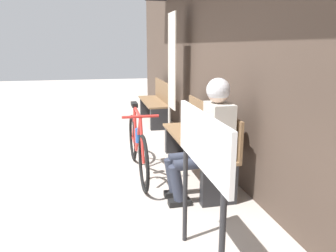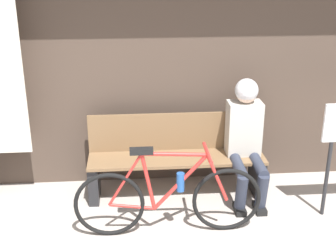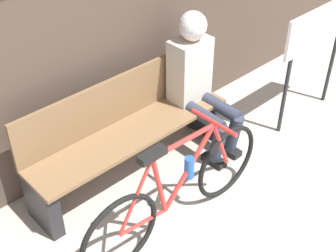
# 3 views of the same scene
# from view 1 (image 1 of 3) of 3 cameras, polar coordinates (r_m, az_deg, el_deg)

# --- Properties ---
(storefront_wall) EXTENTS (12.00, 0.56, 3.20)m
(storefront_wall) POSITION_cam_1_polar(r_m,az_deg,el_deg) (4.11, 10.07, 15.52)
(storefront_wall) COLOR #4C3D33
(storefront_wall) RESTS_ON ground_plane
(park_bench_near) EXTENTS (1.78, 0.42, 0.83)m
(park_bench_near) POSITION_cam_1_polar(r_m,az_deg,el_deg) (3.98, 5.39, -2.76)
(park_bench_near) COLOR brown
(park_bench_near) RESTS_ON ground_plane
(bicycle) EXTENTS (1.66, 0.40, 0.84)m
(bicycle) POSITION_cam_1_polar(r_m,az_deg,el_deg) (3.97, -5.34, -3.41)
(bicycle) COLOR black
(bicycle) RESTS_ON ground_plane
(person_seated) EXTENTS (0.34, 0.64, 1.23)m
(person_seated) POSITION_cam_1_polar(r_m,az_deg,el_deg) (3.24, 7.20, -1.09)
(person_seated) COLOR #2D3342
(person_seated) RESTS_ON ground_plane
(park_bench_far) EXTENTS (1.52, 0.42, 0.83)m
(park_bench_far) POSITION_cam_1_polar(r_m,az_deg,el_deg) (6.74, -2.13, 4.01)
(park_bench_far) COLOR brown
(park_bench_far) RESTS_ON ground_plane
(banner_pole) EXTENTS (0.45, 0.05, 2.05)m
(banner_pole) POSITION_cam_1_polar(r_m,az_deg,el_deg) (5.49, 0.63, 10.38)
(banner_pole) COLOR #B7B2A8
(banner_pole) RESTS_ON ground_plane
(signboard) EXTENTS (0.96, 0.04, 1.12)m
(signboard) POSITION_cam_1_polar(r_m,az_deg,el_deg) (2.09, 5.94, -4.93)
(signboard) COLOR #232326
(signboard) RESTS_ON ground_plane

